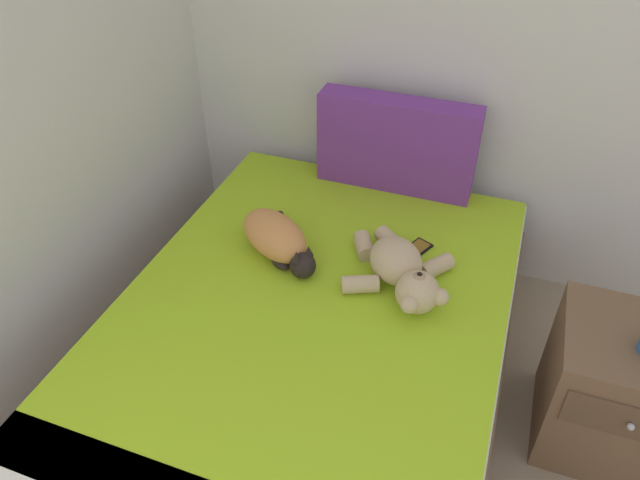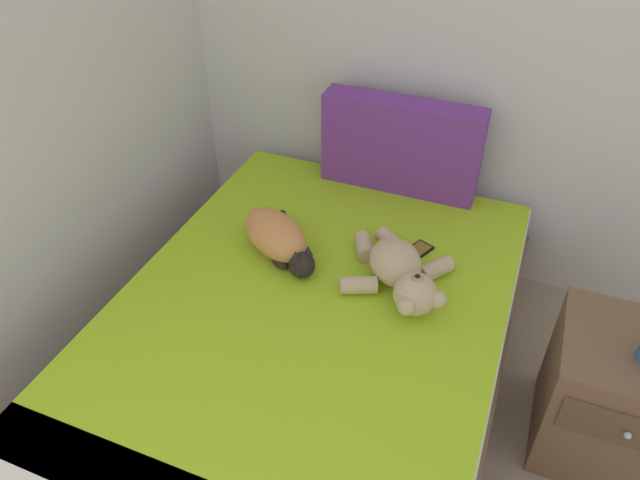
{
  "view_description": "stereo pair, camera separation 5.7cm",
  "coord_description": "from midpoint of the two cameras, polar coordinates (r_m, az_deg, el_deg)",
  "views": [
    {
      "loc": [
        1.53,
        1.53,
        1.97
      ],
      "look_at": [
        0.92,
        3.2,
        0.58
      ],
      "focal_mm": 33.33,
      "sensor_mm": 36.0,
      "label": 1
    },
    {
      "loc": [
        1.58,
        1.55,
        1.97
      ],
      "look_at": [
        0.92,
        3.2,
        0.58
      ],
      "focal_mm": 33.33,
      "sensor_mm": 36.0,
      "label": 2
    }
  ],
  "objects": [
    {
      "name": "cat",
      "position": [
        2.31,
        -3.35,
        0.24
      ],
      "size": [
        0.4,
        0.4,
        0.15
      ],
      "color": "#D18447",
      "rests_on": "bed"
    },
    {
      "name": "teddy_bear",
      "position": [
        2.17,
        8.47,
        -3.08
      ],
      "size": [
        0.43,
        0.48,
        0.17
      ],
      "color": "tan",
      "rests_on": "bed"
    },
    {
      "name": "nightstand",
      "position": [
        2.39,
        27.23,
        -13.38
      ],
      "size": [
        0.47,
        0.47,
        0.52
      ],
      "color": "brown",
      "rests_on": "ground_plane"
    },
    {
      "name": "bed",
      "position": [
        2.28,
        -0.72,
        -11.29
      ],
      "size": [
        1.39,
        2.0,
        0.48
      ],
      "color": "brown",
      "rests_on": "ground_plane"
    },
    {
      "name": "cell_phone",
      "position": [
        2.38,
        9.87,
        -1.14
      ],
      "size": [
        0.13,
        0.16,
        0.01
      ],
      "color": "black",
      "rests_on": "bed"
    },
    {
      "name": "patterned_cushion",
      "position": [
        2.66,
        8.37,
        8.92
      ],
      "size": [
        0.7,
        0.14,
        0.42
      ],
      "color": "#72338C",
      "rests_on": "bed"
    }
  ]
}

